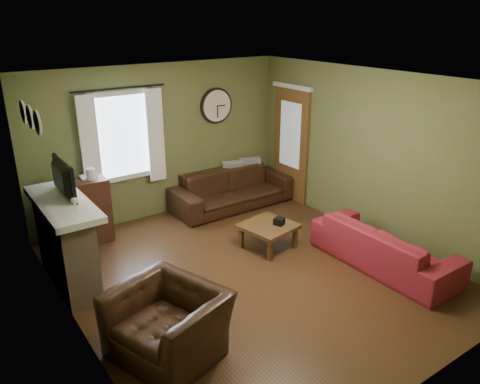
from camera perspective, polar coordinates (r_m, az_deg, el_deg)
floor at (r=6.54m, az=1.31°, el=-9.85°), size 4.60×5.20×0.00m
ceiling at (r=5.66m, az=1.54°, el=13.37°), size 4.60×5.20×0.00m
wall_left at (r=5.06m, az=-20.12°, el=-4.29°), size 0.00×5.20×2.60m
wall_right at (r=7.50m, az=15.75°, el=4.35°), size 0.00×5.20×2.60m
wall_back at (r=8.12m, az=-9.58°, el=6.08°), size 4.60×0.00×2.60m
wall_front at (r=4.36m, az=22.37°, el=-8.84°), size 4.60×0.00×2.60m
fireplace at (r=6.43m, az=-20.42°, el=-6.24°), size 0.40×1.40×1.10m
firebox at (r=6.59m, az=-18.56°, el=-7.80°), size 0.04×0.60×0.55m
mantel at (r=6.21m, az=-20.84°, el=-1.31°), size 0.58×1.60×0.08m
tv at (r=6.28m, az=-21.28°, el=0.96°), size 0.08×0.60×0.35m
tv_screen at (r=6.28m, az=-20.65°, el=1.59°), size 0.02×0.62×0.36m
medallion_left at (r=5.52m, az=-23.46°, el=7.78°), size 0.28×0.28×0.03m
medallion_mid at (r=5.86m, az=-24.23°, el=8.34°), size 0.28×0.28×0.03m
medallion_right at (r=6.20m, az=-24.91°, el=8.85°), size 0.28×0.28×0.03m
window_pane at (r=7.79m, az=-14.26°, el=6.61°), size 1.00×0.02×1.30m
curtain_rod at (r=7.55m, az=-14.51°, el=12.13°), size 0.03×0.03×1.50m
curtain_left at (r=7.54m, az=-17.84°, el=5.38°), size 0.28×0.04×1.55m
curtain_right at (r=7.91m, az=-10.25°, el=6.78°), size 0.28×0.04×1.55m
wall_clock at (r=8.48m, az=-2.85°, el=10.45°), size 0.64×0.06×0.64m
door at (r=8.78m, az=6.21°, el=5.71°), size 0.05×0.90×2.10m
bookshelf at (r=7.49m, az=-18.80°, el=-2.50°), size 0.85×0.36×1.01m
book at (r=7.45m, az=-18.83°, el=1.13°), size 0.20×0.26×0.02m
sofa_brown at (r=8.57m, az=-0.93°, el=0.37°), size 2.27×0.89×0.66m
pillow_left at (r=8.85m, az=-0.97°, el=2.57°), size 0.40×0.23×0.39m
pillow_right at (r=9.03m, az=1.17°, el=2.95°), size 0.42×0.25×0.40m
sofa_red at (r=6.87m, az=17.20°, el=-6.30°), size 0.82×2.10×0.61m
armchair at (r=5.06m, az=-8.79°, el=-15.54°), size 1.27×1.36×0.72m
coffee_table at (r=7.12m, az=3.45°, el=-5.38°), size 0.83×0.83×0.38m
tissue_box at (r=7.04m, az=4.79°, el=-3.84°), size 0.18×0.18×0.11m
wine_glass_a at (r=5.66m, az=-19.37°, el=-1.68°), size 0.07×0.07×0.20m
wine_glass_b at (r=5.72m, az=-19.54°, el=-1.57°), size 0.06×0.06×0.19m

